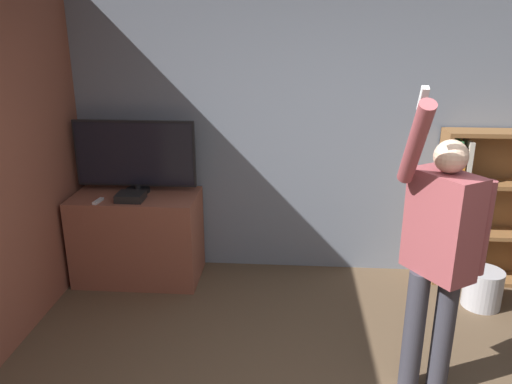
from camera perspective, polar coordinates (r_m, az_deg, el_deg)
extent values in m
cube|color=gray|center=(4.57, 8.46, 7.01)|extent=(6.65, 0.06, 2.70)
cube|color=#93513D|center=(4.72, -13.30, -5.01)|extent=(1.11, 0.60, 0.81)
cylinder|color=black|center=(4.65, -13.34, 0.21)|extent=(0.22, 0.22, 0.03)
cylinder|color=black|center=(4.64, -13.38, 0.68)|extent=(0.06, 0.06, 0.05)
cube|color=black|center=(4.56, -13.66, 4.30)|extent=(1.08, 0.04, 0.59)
cube|color=black|center=(4.54, -13.74, 4.23)|extent=(1.05, 0.01, 0.56)
cube|color=black|center=(4.43, -14.14, -0.53)|extent=(0.23, 0.21, 0.07)
cube|color=white|center=(4.47, -17.60, -0.99)|extent=(0.05, 0.14, 0.02)
cube|color=brown|center=(4.74, 20.13, -1.69)|extent=(0.04, 0.28, 1.40)
cube|color=brown|center=(5.01, 24.70, -1.23)|extent=(0.94, 0.01, 1.40)
cube|color=brown|center=(5.15, 24.17, -8.92)|extent=(0.87, 0.28, 0.04)
cube|color=brown|center=(4.97, 24.85, -4.30)|extent=(0.87, 0.28, 0.04)
cube|color=brown|center=(4.82, 25.60, 0.84)|extent=(0.87, 0.28, 0.04)
cube|color=brown|center=(4.71, 26.36, 6.05)|extent=(0.87, 0.28, 0.04)
cube|color=#232328|center=(4.91, 19.90, -7.32)|extent=(0.02, 0.22, 0.36)
cube|color=#232328|center=(4.93, 20.37, -7.62)|extent=(0.04, 0.21, 0.31)
cube|color=#2D569E|center=(4.97, 20.74, -7.84)|extent=(0.02, 0.24, 0.25)
cube|color=#2D569E|center=(4.73, 20.63, -2.25)|extent=(0.04, 0.21, 0.36)
cube|color=#232328|center=(4.74, 21.19, -2.21)|extent=(0.02, 0.20, 0.37)
cube|color=red|center=(4.79, 21.40, -2.78)|extent=(0.03, 0.25, 0.25)
cube|color=#338447|center=(4.60, 21.27, 2.61)|extent=(0.04, 0.20, 0.27)
cube|color=#338447|center=(4.62, 21.80, 3.36)|extent=(0.03, 0.24, 0.38)
cube|color=orange|center=(4.63, 22.22, 2.94)|extent=(0.03, 0.22, 0.32)
cube|color=beige|center=(4.63, 22.91, 3.20)|extent=(0.04, 0.20, 0.37)
cylinder|color=#383842|center=(3.41, 17.59, -14.96)|extent=(0.13, 0.13, 0.84)
cylinder|color=#383842|center=(3.46, 20.59, -14.83)|extent=(0.13, 0.13, 0.84)
cube|color=#99474C|center=(3.10, 20.51, -3.51)|extent=(0.40, 0.46, 0.63)
sphere|color=beige|center=(2.98, 21.39, 3.79)|extent=(0.19, 0.19, 0.19)
cylinder|color=#99474C|center=(3.18, 24.46, -3.77)|extent=(0.09, 0.09, 0.58)
cylinder|color=#99474C|center=(2.79, 17.76, 5.27)|extent=(0.09, 0.40, 0.52)
cube|color=white|center=(2.69, 18.54, 9.99)|extent=(0.04, 0.09, 0.14)
cylinder|color=#B7B7BC|center=(4.65, 24.47, -9.99)|extent=(0.31, 0.31, 0.32)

